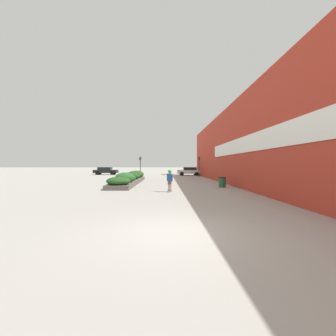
{
  "coord_description": "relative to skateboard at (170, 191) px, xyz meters",
  "views": [
    {
      "loc": [
        -0.16,
        -6.27,
        1.89
      ],
      "look_at": [
        0.1,
        14.9,
        1.58
      ],
      "focal_mm": 24.0,
      "sensor_mm": 36.0,
      "label": 1
    }
  ],
  "objects": [
    {
      "name": "planter_box",
      "position": [
        -3.9,
        7.16,
        0.43
      ],
      "size": [
        2.0,
        12.74,
        1.22
      ],
      "color": "#605B54",
      "rests_on": "ground_plane"
    },
    {
      "name": "skateboard",
      "position": [
        0.0,
        0.0,
        0.0
      ],
      "size": [
        0.39,
        0.59,
        0.1
      ],
      "rotation": [
        0.0,
        0.0,
        -0.43
      ],
      "color": "navy",
      "rests_on": "ground_plane"
    },
    {
      "name": "car_center_left",
      "position": [
        -11.56,
        26.79,
        0.69
      ],
      "size": [
        4.43,
        1.96,
        1.42
      ],
      "rotation": [
        0.0,
        0.0,
        -1.57
      ],
      "color": "black",
      "rests_on": "ground_plane"
    },
    {
      "name": "traffic_light_left",
      "position": [
        -4.21,
        19.44,
        2.07
      ],
      "size": [
        0.28,
        0.3,
        3.1
      ],
      "color": "black",
      "rests_on": "ground_plane"
    },
    {
      "name": "building_wall_right",
      "position": [
        5.9,
        4.9,
        3.62
      ],
      "size": [
        0.67,
        42.84,
        7.39
      ],
      "color": "#B23323",
      "rests_on": "ground_plane"
    },
    {
      "name": "car_leftmost",
      "position": [
        13.23,
        25.88,
        0.72
      ],
      "size": [
        4.03,
        1.89,
        1.5
      ],
      "rotation": [
        0.0,
        0.0,
        1.57
      ],
      "color": "maroon",
      "rests_on": "ground_plane"
    },
    {
      "name": "trash_bin",
      "position": [
        4.46,
        3.1,
        0.36
      ],
      "size": [
        0.61,
        0.61,
        0.85
      ],
      "color": "#1E5B33",
      "rests_on": "ground_plane"
    },
    {
      "name": "car_center_right",
      "position": [
        3.81,
        23.23,
        0.7
      ],
      "size": [
        4.05,
        1.88,
        1.45
      ],
      "rotation": [
        0.0,
        0.0,
        1.57
      ],
      "color": "silver",
      "rests_on": "ground_plane"
    },
    {
      "name": "ground_plane",
      "position": [
        -0.15,
        -9.32,
        -0.07
      ],
      "size": [
        300.0,
        300.0,
        0.0
      ],
      "primitive_type": "plane",
      "color": "#A3A099"
    },
    {
      "name": "traffic_light_right",
      "position": [
        5.03,
        19.78,
        2.12
      ],
      "size": [
        0.28,
        0.3,
        3.18
      ],
      "color": "black",
      "rests_on": "ground_plane"
    },
    {
      "name": "skateboarder",
      "position": [
        0.0,
        0.0,
        0.9
      ],
      "size": [
        1.25,
        0.64,
        1.44
      ],
      "rotation": [
        0.0,
        0.0,
        -0.43
      ],
      "color": "tan",
      "rests_on": "skateboard"
    }
  ]
}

